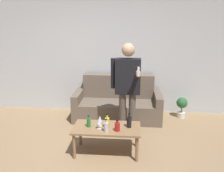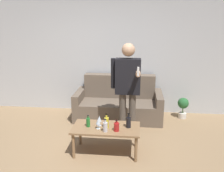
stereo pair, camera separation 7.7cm
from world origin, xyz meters
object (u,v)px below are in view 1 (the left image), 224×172
Objects in this scene: couch at (118,104)px; bottle_orange at (117,127)px; coffee_table at (107,130)px; person_standing_front at (127,84)px.

couch is 1.59m from bottle_orange.
couch is 1.46m from coffee_table.
couch is at bearing 86.93° from coffee_table.
coffee_table is 0.24m from bottle_orange.
bottle_orange is 0.85m from person_standing_front.
bottle_orange is at bearing -99.93° from person_standing_front.
couch reaches higher than coffee_table.
couch is 10.29× the size of bottle_orange.
coffee_table is at bearing -116.81° from person_standing_front.
couch is at bearing 93.37° from bottle_orange.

